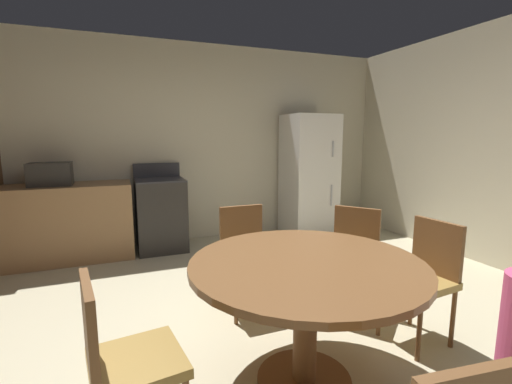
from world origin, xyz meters
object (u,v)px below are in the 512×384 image
at_px(chair_east, 424,273).
at_px(chair_north, 246,251).
at_px(dining_table, 306,286).
at_px(chair_west, 121,356).
at_px(microwave, 50,174).
at_px(chair_northeast, 352,253).
at_px(refrigerator, 309,176).
at_px(oven_range, 161,214).

bearing_deg(chair_east, chair_north, -47.65).
relative_size(dining_table, chair_west, 1.54).
bearing_deg(dining_table, chair_west, -172.24).
bearing_deg(dining_table, microwave, 120.12).
relative_size(chair_west, chair_north, 1.00).
xyz_separation_m(dining_table, chair_north, (-0.00, 1.02, -0.11)).
height_order(chair_west, chair_north, same).
distance_m(chair_west, chair_north, 1.53).
relative_size(dining_table, chair_east, 1.54).
relative_size(chair_northeast, chair_north, 1.00).
height_order(dining_table, chair_northeast, chair_northeast).
distance_m(microwave, chair_east, 3.93).
height_order(refrigerator, chair_north, refrigerator).
relative_size(chair_east, chair_west, 1.00).
relative_size(microwave, chair_west, 0.51).
bearing_deg(chair_east, dining_table, 0.00).
bearing_deg(chair_east, chair_northeast, -73.41).
bearing_deg(chair_east, refrigerator, -108.40).
bearing_deg(dining_table, oven_range, 99.44).
bearing_deg(refrigerator, dining_table, -120.01).
xyz_separation_m(chair_west, chair_north, (1.01, 1.16, 0.00)).
bearing_deg(refrigerator, chair_northeast, -111.03).
relative_size(dining_table, chair_north, 1.54).
relative_size(microwave, chair_northeast, 0.51).
bearing_deg(chair_north, oven_range, -165.85).
xyz_separation_m(refrigerator, chair_northeast, (-0.85, -2.22, -0.38)).
height_order(microwave, chair_northeast, microwave).
xyz_separation_m(oven_range, chair_northeast, (1.28, -2.27, 0.03)).
bearing_deg(chair_north, chair_west, -41.19).
bearing_deg(chair_north, dining_table, 0.00).
bearing_deg(chair_northeast, chair_west, -15.44).
bearing_deg(microwave, chair_northeast, -42.44).
bearing_deg(oven_range, dining_table, -80.56).
xyz_separation_m(dining_table, chair_east, (1.01, 0.10, -0.11)).
bearing_deg(refrigerator, microwave, 179.14).
height_order(oven_range, microwave, microwave).
relative_size(refrigerator, chair_north, 2.02).
height_order(chair_east, chair_north, same).
distance_m(oven_range, chair_north, 1.95).
xyz_separation_m(oven_range, chair_east, (1.50, -2.81, 0.03)).
xyz_separation_m(microwave, chair_west, (0.67, -3.04, -0.53)).
distance_m(refrigerator, chair_north, 2.50).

